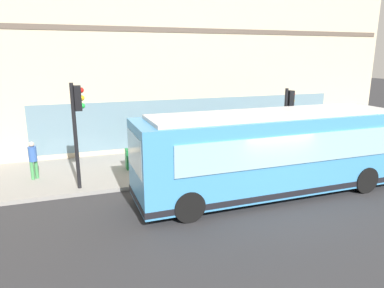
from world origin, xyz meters
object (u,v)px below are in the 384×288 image
(traffic_light_near_corner, at_px, (288,112))
(pedestrian_near_hydrant, at_px, (195,133))
(traffic_light_down_block, at_px, (77,116))
(pedestrian_walking_along_curb, at_px, (249,128))
(city_bus_nearside, at_px, (271,153))
(pedestrian_near_building_entrance, at_px, (33,158))
(fire_hydrant, at_px, (291,135))
(pedestrian_by_light_pole, at_px, (293,132))
(newspaper_vending_box, at_px, (131,159))

(traffic_light_near_corner, xyz_separation_m, pedestrian_near_hydrant, (3.79, 3.01, -1.51))
(traffic_light_down_block, height_order, pedestrian_walking_along_curb, traffic_light_down_block)
(city_bus_nearside, height_order, pedestrian_walking_along_curb, city_bus_nearside)
(pedestrian_near_hydrant, height_order, pedestrian_near_building_entrance, pedestrian_near_hydrant)
(city_bus_nearside, xyz_separation_m, fire_hydrant, (6.17, -5.23, -1.04))
(pedestrian_by_light_pole, bearing_deg, fire_hydrant, -34.30)
(city_bus_nearside, xyz_separation_m, pedestrian_near_hydrant, (6.18, 0.74, -0.48))
(traffic_light_down_block, xyz_separation_m, pedestrian_near_building_entrance, (1.65, 1.79, -1.86))
(pedestrian_by_light_pole, height_order, pedestrian_walking_along_curb, pedestrian_walking_along_curb)
(traffic_light_down_block, height_order, pedestrian_by_light_pole, traffic_light_down_block)
(city_bus_nearside, relative_size, pedestrian_by_light_pole, 5.75)
(traffic_light_down_block, height_order, pedestrian_near_hydrant, traffic_light_down_block)
(city_bus_nearside, xyz_separation_m, pedestrian_near_building_entrance, (4.15, 8.36, -0.52))
(city_bus_nearside, distance_m, pedestrian_near_building_entrance, 9.34)
(pedestrian_near_hydrant, xyz_separation_m, pedestrian_near_building_entrance, (-2.04, 7.62, -0.05))
(pedestrian_by_light_pole, bearing_deg, pedestrian_near_building_entrance, 90.97)
(traffic_light_down_block, bearing_deg, pedestrian_walking_along_curb, -69.20)
(traffic_light_near_corner, xyz_separation_m, fire_hydrant, (3.78, -2.96, -2.07))
(traffic_light_down_block, relative_size, pedestrian_near_hydrant, 2.43)
(city_bus_nearside, bearing_deg, traffic_light_down_block, 69.17)
(pedestrian_near_hydrant, relative_size, pedestrian_near_building_entrance, 1.05)
(traffic_light_down_block, height_order, newspaper_vending_box, traffic_light_down_block)
(city_bus_nearside, distance_m, pedestrian_walking_along_curb, 6.26)
(pedestrian_near_hydrant, bearing_deg, fire_hydrant, -90.11)
(city_bus_nearside, height_order, traffic_light_down_block, traffic_light_down_block)
(traffic_light_near_corner, bearing_deg, pedestrian_near_building_entrance, 80.66)
(traffic_light_near_corner, relative_size, pedestrian_walking_along_curb, 1.91)
(traffic_light_near_corner, relative_size, newspaper_vending_box, 3.88)
(pedestrian_walking_along_curb, distance_m, newspaper_vending_box, 6.92)
(traffic_light_down_block, distance_m, pedestrian_walking_along_curb, 9.56)
(traffic_light_near_corner, xyz_separation_m, pedestrian_near_building_entrance, (1.75, 10.63, -1.55))
(traffic_light_near_corner, distance_m, pedestrian_walking_along_curb, 3.70)
(traffic_light_near_corner, relative_size, traffic_light_down_block, 0.89)
(fire_hydrant, distance_m, pedestrian_by_light_pole, 2.29)
(city_bus_nearside, relative_size, newspaper_vending_box, 11.19)
(traffic_light_down_block, bearing_deg, traffic_light_near_corner, -90.65)
(city_bus_nearside, xyz_separation_m, pedestrian_walking_along_curb, (5.84, -2.23, -0.34))
(city_bus_nearside, distance_m, traffic_light_down_block, 7.15)
(pedestrian_by_light_pole, height_order, newspaper_vending_box, pedestrian_by_light_pole)
(traffic_light_down_block, relative_size, newspaper_vending_box, 4.37)
(pedestrian_near_hydrant, bearing_deg, pedestrian_walking_along_curb, -96.68)
(pedestrian_near_hydrant, bearing_deg, newspaper_vending_box, 118.44)
(fire_hydrant, bearing_deg, pedestrian_walking_along_curb, 96.39)
(traffic_light_down_block, bearing_deg, fire_hydrant, -72.69)
(traffic_light_down_block, distance_m, newspaper_vending_box, 3.53)
(traffic_light_near_corner, bearing_deg, fire_hydrant, -38.08)
(newspaper_vending_box, bearing_deg, fire_hydrant, -78.30)
(pedestrian_near_hydrant, xyz_separation_m, pedestrian_by_light_pole, (-1.83, -4.72, 0.08))
(pedestrian_near_building_entrance, relative_size, pedestrian_walking_along_curb, 0.85)
(pedestrian_near_building_entrance, distance_m, pedestrian_walking_along_curb, 10.72)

